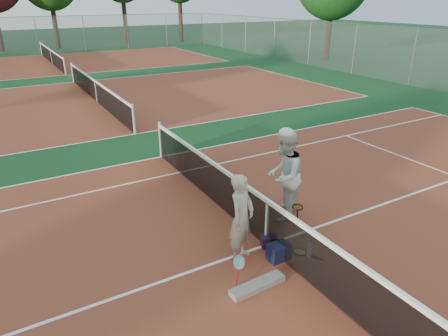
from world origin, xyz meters
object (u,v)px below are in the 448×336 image
object	(u,v)px
player_b	(284,176)
racket_spare	(300,252)
racket_red	(239,270)
net_main	(267,223)
player_a	(242,218)
racket_black_held	(297,213)
water_bottle	(309,250)
sports_bag_purple	(269,241)
sports_bag_navy	(279,252)

from	to	relation	value
player_b	racket_spare	bearing A→B (deg)	29.17
racket_red	racket_spare	distance (m)	1.52
net_main	racket_red	distance (m)	1.29
player_a	racket_black_held	world-z (taller)	player_a
player_a	water_bottle	distance (m)	1.46
racket_black_held	racket_spare	distance (m)	1.10
racket_red	player_b	bearing A→B (deg)	-5.02
player_a	racket_spare	xyz separation A→B (m)	(1.07, -0.43, -0.84)
net_main	racket_spare	bearing A→B (deg)	-50.52
racket_red	sports_bag_purple	xyz separation A→B (m)	(1.09, 0.62, -0.16)
racket_spare	sports_bag_purple	xyz separation A→B (m)	(-0.40, 0.45, 0.11)
player_b	sports_bag_purple	world-z (taller)	player_b
player_a	racket_black_held	bearing A→B (deg)	-16.45
player_a	sports_bag_purple	bearing A→B (deg)	-29.00
racket_black_held	racket_red	bearing A→B (deg)	-20.08
net_main	player_a	xyz separation A→B (m)	(-0.64, -0.09, 0.34)
racket_black_held	sports_bag_navy	xyz separation A→B (m)	(-1.12, -0.83, -0.10)
net_main	sports_bag_navy	world-z (taller)	net_main
net_main	water_bottle	distance (m)	0.94
player_b	water_bottle	bearing A→B (deg)	33.85
player_b	racket_red	bearing A→B (deg)	-2.68
player_b	racket_spare	distance (m)	1.69
racket_spare	water_bottle	distance (m)	0.25
player_b	racket_spare	world-z (taller)	player_b
player_b	water_bottle	xyz separation A→B (m)	(-0.48, -1.47, -0.85)
racket_red	sports_bag_navy	world-z (taller)	racket_red
net_main	player_a	size ratio (longest dim) A/B	6.45
sports_bag_purple	racket_red	bearing A→B (deg)	-150.31
player_a	net_main	bearing A→B (deg)	-23.02
water_bottle	net_main	bearing A→B (deg)	123.77
player_a	racket_spare	world-z (taller)	player_a
sports_bag_navy	player_a	bearing A→B (deg)	146.26
player_b	sports_bag_purple	size ratio (longest dim) A/B	6.64
racket_black_held	water_bottle	bearing A→B (deg)	15.30
sports_bag_navy	water_bottle	distance (m)	0.59
water_bottle	racket_red	bearing A→B (deg)	178.89
sports_bag_purple	water_bottle	xyz separation A→B (m)	(0.45, -0.65, 0.03)
player_a	racket_spare	distance (m)	1.42
player_b	racket_black_held	xyz separation A→B (m)	(0.11, -0.40, -0.74)
net_main	water_bottle	xyz separation A→B (m)	(0.48, -0.72, -0.36)
racket_red	sports_bag_navy	xyz separation A→B (m)	(1.00, 0.21, -0.12)
racket_black_held	water_bottle	world-z (taller)	racket_black_held
player_a	racket_red	xyz separation A→B (m)	(-0.42, -0.60, -0.57)
player_b	sports_bag_navy	bearing A→B (deg)	12.39
racket_spare	racket_red	bearing A→B (deg)	70.21
racket_spare	sports_bag_navy	bearing A→B (deg)	59.18
racket_black_held	sports_bag_purple	size ratio (longest dim) A/B	1.70
sports_bag_purple	racket_black_held	bearing A→B (deg)	22.12
racket_black_held	sports_bag_navy	distance (m)	1.40
sports_bag_purple	water_bottle	size ratio (longest dim) A/B	1.01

